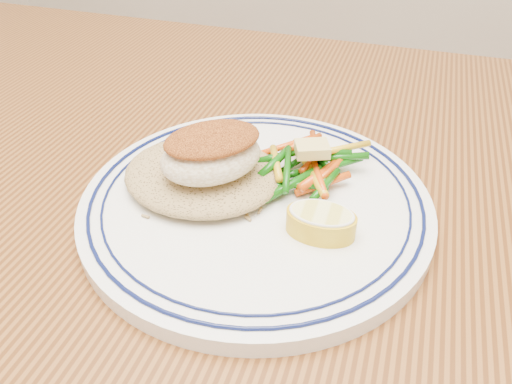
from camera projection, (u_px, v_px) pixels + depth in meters
The scene contains 7 objects.
dining_table at pixel (268, 297), 0.48m from camera, with size 1.50×0.90×0.75m.
plate at pixel (256, 202), 0.43m from camera, with size 0.30×0.30×0.02m.
rice_pilaf at pixel (202, 171), 0.44m from camera, with size 0.14×0.12×0.03m, color olive.
fish_fillet at pixel (211, 153), 0.41m from camera, with size 0.10×0.10×0.04m.
vegetable_pile at pixel (309, 166), 0.44m from camera, with size 0.10×0.11×0.03m.
butter_pat at pixel (312, 149), 0.43m from camera, with size 0.03×0.02×0.01m, color #D5C068.
lemon_wedge at pixel (321, 221), 0.38m from camera, with size 0.06×0.05×0.02m.
Camera 1 is at (0.09, -0.31, 1.03)m, focal length 35.00 mm.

